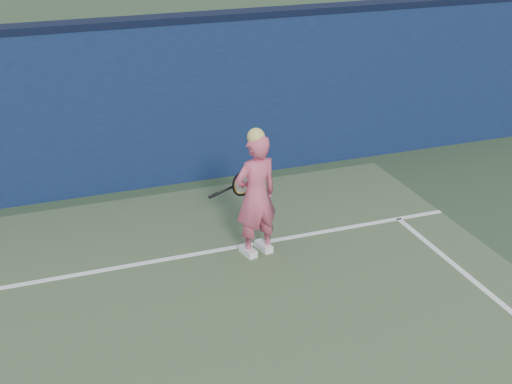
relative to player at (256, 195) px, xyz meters
name	(u,v)px	position (x,y,z in m)	size (l,w,h in m)	color
backstop_wall	(25,120)	(-2.57, 2.71, 0.43)	(24.00, 0.40, 2.50)	#0D173D
wall_cap	(13,30)	(-2.57, 2.71, 1.73)	(24.00, 0.42, 0.10)	black
player	(256,195)	(0.00, 0.00, 0.00)	(0.66, 0.50, 1.71)	#CC4F6A
racket	(240,185)	(-0.07, 0.41, -0.01)	(0.64, 0.16, 0.34)	black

